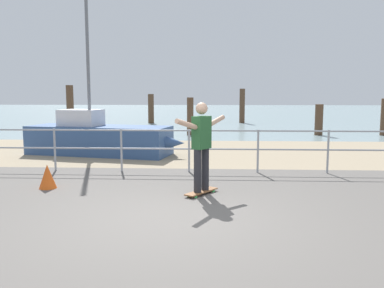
{
  "coord_description": "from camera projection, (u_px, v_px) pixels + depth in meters",
  "views": [
    {
      "loc": [
        0.6,
        -5.83,
        1.89
      ],
      "look_at": [
        0.2,
        2.0,
        0.9
      ],
      "focal_mm": 37.33,
      "sensor_mm": 36.0,
      "label": 1
    }
  ],
  "objects": [
    {
      "name": "groyne_post_0",
      "position": [
        70.0,
        109.0,
        19.1
      ],
      "size": [
        0.34,
        0.34,
        2.29
      ],
      "primitive_type": "cylinder",
      "color": "#513826",
      "rests_on": "ground"
    },
    {
      "name": "skateboard",
      "position": [
        201.0,
        192.0,
        7.46
      ],
      "size": [
        0.62,
        0.77,
        0.08
      ],
      "color": "brown",
      "rests_on": "ground"
    },
    {
      "name": "groyne_post_3",
      "position": [
        242.0,
        106.0,
        25.57
      ],
      "size": [
        0.35,
        0.35,
        2.2
      ],
      "primitive_type": "cylinder",
      "color": "#513826",
      "rests_on": "ground"
    },
    {
      "name": "groyne_post_1",
      "position": [
        151.0,
        109.0,
        25.37
      ],
      "size": [
        0.37,
        0.37,
        1.86
      ],
      "primitive_type": "cylinder",
      "color": "#513826",
      "rests_on": "ground"
    },
    {
      "name": "traffic_cone",
      "position": [
        48.0,
        177.0,
        7.91
      ],
      "size": [
        0.36,
        0.36,
        0.5
      ],
      "primitive_type": "cone",
      "color": "#E55919",
      "rests_on": "ground"
    },
    {
      "name": "beach_strip",
      "position": [
        193.0,
        152.0,
        12.98
      ],
      "size": [
        24.0,
        6.0,
        0.04
      ],
      "primitive_type": "cube",
      "color": "tan",
      "rests_on": "ground"
    },
    {
      "name": "sailboat",
      "position": [
        104.0,
        138.0,
        12.31
      ],
      "size": [
        5.07,
        2.26,
        5.65
      ],
      "color": "#335184",
      "rests_on": "ground"
    },
    {
      "name": "railing_fence",
      "position": [
        155.0,
        144.0,
        9.56
      ],
      "size": [
        11.52,
        0.05,
        1.05
      ],
      "color": "#9EA0A5",
      "rests_on": "ground"
    },
    {
      "name": "groyne_post_2",
      "position": [
        190.0,
        117.0,
        17.94
      ],
      "size": [
        0.29,
        0.29,
        1.72
      ],
      "primitive_type": "cylinder",
      "color": "#513826",
      "rests_on": "ground"
    },
    {
      "name": "sea_surface",
      "position": [
        206.0,
        112.0,
        40.73
      ],
      "size": [
        72.0,
        50.0,
        0.04
      ],
      "primitive_type": "cube",
      "color": "#849EA3",
      "rests_on": "ground"
    },
    {
      "name": "skateboarder",
      "position": [
        202.0,
        141.0,
        7.34
      ],
      "size": [
        0.9,
        1.24,
        1.65
      ],
      "color": "#26262B",
      "rests_on": "skateboard"
    },
    {
      "name": "groyne_post_4",
      "position": [
        319.0,
        120.0,
        18.02
      ],
      "size": [
        0.36,
        0.36,
        1.41
      ],
      "primitive_type": "cylinder",
      "color": "#513826",
      "rests_on": "ground"
    },
    {
      "name": "ground_plane",
      "position": [
        164.0,
        244.0,
        5.06
      ],
      "size": [
        24.0,
        10.0,
        0.04
      ],
      "primitive_type": "cube",
      "color": "#605B56",
      "rests_on": "ground"
    }
  ]
}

